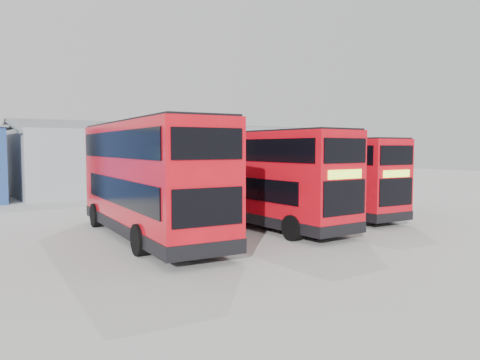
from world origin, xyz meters
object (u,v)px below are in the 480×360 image
Objects in this scene: double_decker_left at (148,181)px; double_decker_right at (326,177)px; single_decker_blue at (317,182)px; double_decker_centre at (261,179)px; maintenance_shed at (186,159)px.

double_decker_right is (10.64, 0.73, -0.29)m from double_decker_left.
double_decker_right is at bearing -171.19° from double_decker_left.
double_decker_centre is at bearing 29.26° from single_decker_blue.
double_decker_left is 10.67m from double_decker_right.
double_decker_centre is at bearing -175.75° from double_decker_left.
maintenance_shed reaches higher than single_decker_blue.
double_decker_centre is (5.66, -0.06, -0.15)m from double_decker_left.
double_decker_centre is at bearing -108.85° from maintenance_shed.
maintenance_shed reaches higher than double_decker_right.
double_decker_left is 1.14× the size of double_decker_right.
double_decker_left is at bearing -171.61° from double_decker_right.
double_decker_right is at bearing 47.58° from single_decker_blue.
single_decker_blue is at bearing 31.86° from double_decker_centre.
double_decker_left is (-13.01, -21.46, -0.25)m from maintenance_shed.
double_decker_left is at bearing -121.23° from maintenance_shed.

